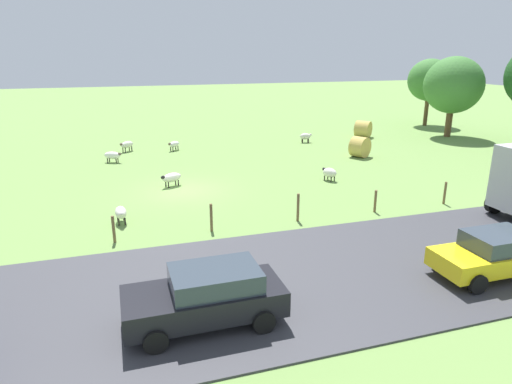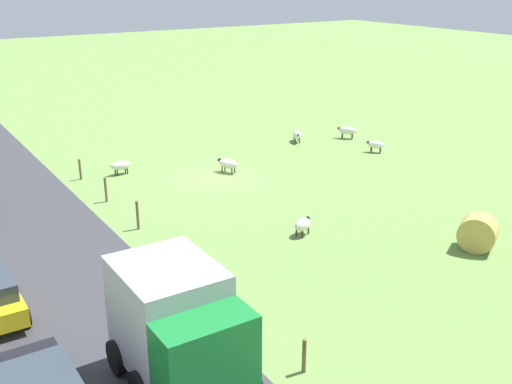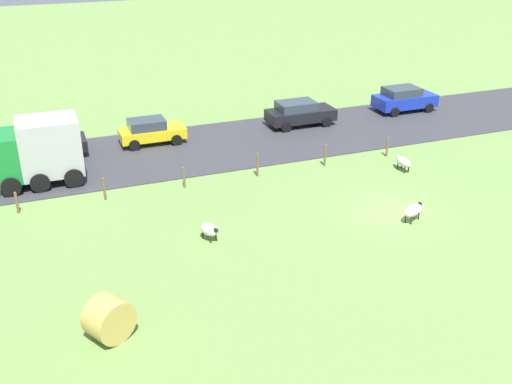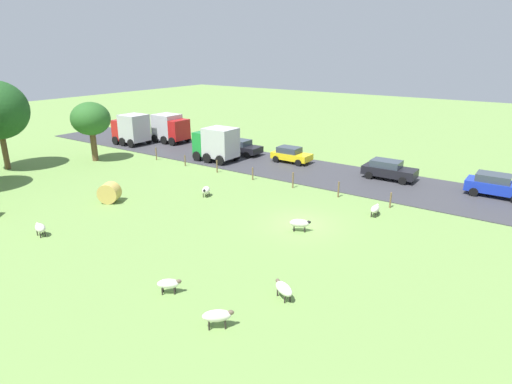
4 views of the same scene
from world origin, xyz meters
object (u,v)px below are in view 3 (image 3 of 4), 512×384
at_px(sheep_2, 404,162).
at_px(car_3, 43,144).
at_px(car_0, 404,99).
at_px(truck_2, 39,150).
at_px(sheep_3, 413,210).
at_px(sheep_4, 209,229).
at_px(hay_bale_0, 109,319).
at_px(car_1, 300,113).
at_px(car_2, 151,131).

distance_m(sheep_2, car_3, 19.98).
bearing_deg(car_0, truck_2, 98.85).
height_order(sheep_3, sheep_4, sheep_3).
relative_size(sheep_4, hay_bale_0, 0.73).
bearing_deg(car_0, car_3, 90.54).
height_order(sheep_4, hay_bale_0, hay_bale_0).
bearing_deg(car_1, sheep_2, -166.74).
bearing_deg(truck_2, car_1, -77.64).
distance_m(sheep_4, truck_2, 10.80).
height_order(truck_2, car_1, truck_2).
relative_size(sheep_2, car_3, 0.27).
xyz_separation_m(sheep_3, car_1, (13.90, -0.83, 0.38)).
bearing_deg(hay_bale_0, truck_2, 5.48).
height_order(sheep_4, car_3, car_3).
xyz_separation_m(truck_2, car_0, (3.77, -24.20, -0.88)).
relative_size(sheep_2, car_1, 0.28).
height_order(car_1, car_3, car_1).
xyz_separation_m(sheep_4, car_0, (12.51, -17.99, 0.44)).
height_order(sheep_2, sheep_3, sheep_3).
distance_m(sheep_2, car_1, 9.06).
relative_size(car_0, car_3, 0.96).
bearing_deg(sheep_4, car_3, 25.95).
xyz_separation_m(hay_bale_0, car_2, (17.40, -5.04, 0.11)).
xyz_separation_m(car_1, car_3, (0.02, 15.85, -0.03)).
bearing_deg(car_3, hay_bale_0, -176.41).
bearing_deg(car_2, truck_2, 119.96).
xyz_separation_m(hay_bale_0, car_0, (17.51, -22.88, 0.20)).
distance_m(car_2, car_3, 6.12).
relative_size(sheep_2, sheep_3, 0.92).
relative_size(hay_bale_0, car_3, 0.33).
distance_m(car_1, car_3, 15.85).
height_order(car_2, car_3, car_3).
height_order(truck_2, car_0, truck_2).
xyz_separation_m(car_0, car_3, (-0.23, 23.97, -0.07)).
relative_size(car_0, car_1, 0.97).
bearing_deg(car_1, car_2, 89.18).
distance_m(sheep_3, car_1, 13.93).
height_order(sheep_2, car_3, car_3).
height_order(hay_bale_0, car_2, car_2).
relative_size(sheep_4, truck_2, 0.26).
height_order(sheep_2, truck_2, truck_2).
xyz_separation_m(sheep_3, car_2, (14.04, 8.90, 0.33)).
relative_size(sheep_4, car_0, 0.25).
bearing_deg(sheep_4, car_1, -38.83).
bearing_deg(sheep_4, sheep_2, -73.86).
xyz_separation_m(sheep_2, car_2, (8.94, 11.80, 0.34)).
relative_size(car_0, car_2, 1.11).
relative_size(sheep_2, car_0, 0.28).
bearing_deg(car_0, car_1, 91.71).
relative_size(sheep_3, truck_2, 0.32).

